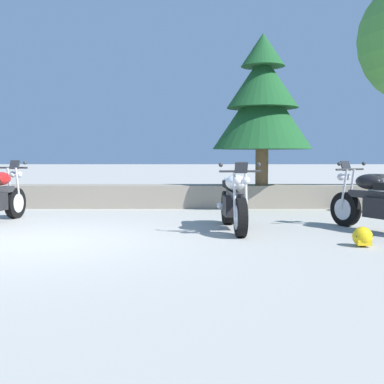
% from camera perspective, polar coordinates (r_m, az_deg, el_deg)
% --- Properties ---
extents(ground_plane, '(120.00, 120.00, 0.00)m').
position_cam_1_polar(ground_plane, '(7.64, -18.52, -5.56)').
color(ground_plane, '#A3A099').
extents(stone_wall, '(36.00, 0.80, 0.55)m').
position_cam_1_polar(stone_wall, '(12.23, -11.50, -0.47)').
color(stone_wall, gray).
rests_on(stone_wall, ground).
extents(motorcycle_white_centre, '(0.67, 2.07, 1.18)m').
position_cam_1_polar(motorcycle_white_centre, '(8.33, 4.66, -1.17)').
color(motorcycle_white_centre, black).
rests_on(motorcycle_white_centre, ground).
extents(motorcycle_black_far_right, '(1.17, 1.89, 1.18)m').
position_cam_1_polar(motorcycle_black_far_right, '(8.75, 20.55, -1.18)').
color(motorcycle_black_far_right, black).
rests_on(motorcycle_black_far_right, ground).
extents(rider_helmet, '(0.28, 0.28, 0.28)m').
position_cam_1_polar(rider_helmet, '(7.28, 19.07, -4.97)').
color(rider_helmet, yellow).
rests_on(rider_helmet, ground).
extents(pine_tree_mid_left, '(2.38, 2.38, 3.62)m').
position_cam_1_polar(pine_tree_mid_left, '(11.98, 7.98, 10.51)').
color(pine_tree_mid_left, brown).
rests_on(pine_tree_mid_left, stone_wall).
extents(trash_bin, '(0.46, 0.46, 0.86)m').
position_cam_1_polar(trash_bin, '(11.61, 20.67, -0.14)').
color(trash_bin, '#4C4C51').
rests_on(trash_bin, ground).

